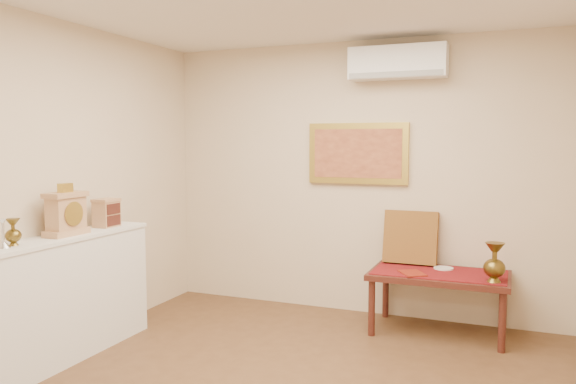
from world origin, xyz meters
The scene contains 15 objects.
wall_back centered at (0.00, 2.25, 1.35)m, with size 4.00×0.02×2.70m, color beige.
wall_left centered at (-2.00, 0.00, 1.35)m, with size 0.02×4.50×2.70m, color beige.
candlestick centered at (-1.82, -0.37, 1.08)m, with size 0.10×0.10×0.20m, color silver, non-canonical shape.
brass_urn_small centered at (-1.83, -0.28, 1.10)m, with size 0.11×0.11×0.25m, color brown, non-canonical shape.
table_cloth centered at (0.85, 1.88, 0.55)m, with size 1.14×0.59×0.01m, color maroon.
brass_urn_tall centered at (1.31, 1.68, 0.76)m, with size 0.18×0.18×0.40m, color brown, non-canonical shape.
plate centered at (0.87, 2.02, 0.56)m, with size 0.18×0.18×0.01m, color white.
menu centered at (0.64, 1.71, 0.56)m, with size 0.18×0.25×0.01m, color maroon.
cushion centered at (0.55, 2.14, 0.81)m, with size 0.50×0.10×0.50m, color #5B2312.
display_ledge centered at (-1.82, 0.00, 0.49)m, with size 0.37×2.02×0.98m.
mantel_clock centered at (-1.80, 0.21, 1.15)m, with size 0.17×0.36×0.41m.
wooden_chest centered at (-1.81, 0.69, 1.10)m, with size 0.16×0.21×0.24m.
low_table centered at (0.85, 1.88, 0.48)m, with size 1.20×0.70×0.55m.
painting centered at (0.00, 2.22, 1.60)m, with size 1.00×0.06×0.60m.
ac_unit centered at (0.40, 2.12, 2.45)m, with size 0.90×0.25×0.30m.
Camera 1 is at (1.44, -3.18, 1.70)m, focal length 35.00 mm.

